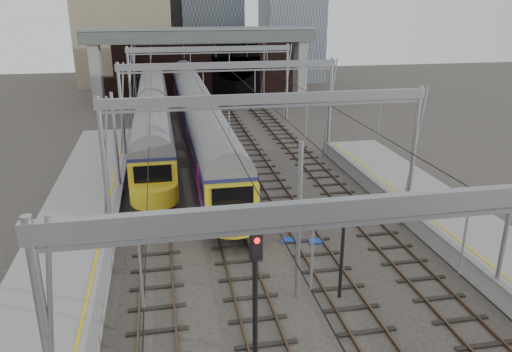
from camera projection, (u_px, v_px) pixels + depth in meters
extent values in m
plane|color=#38332D|center=(310.00, 323.00, 19.94)|extent=(160.00, 160.00, 0.00)
cube|color=gray|center=(51.00, 304.00, 20.23)|extent=(4.20, 55.00, 1.10)
cube|color=slate|center=(102.00, 288.00, 20.44)|extent=(0.35, 55.00, 0.12)
cube|color=gold|center=(89.00, 288.00, 20.33)|extent=(0.12, 55.00, 0.01)
cube|color=#4C3828|center=(144.00, 197.00, 32.59)|extent=(0.08, 80.00, 0.16)
cube|color=#4C3828|center=(167.00, 195.00, 32.85)|extent=(0.08, 80.00, 0.16)
cube|color=black|center=(156.00, 197.00, 32.75)|extent=(2.40, 80.00, 0.14)
cube|color=#4C3828|center=(206.00, 193.00, 33.31)|extent=(0.08, 80.00, 0.16)
cube|color=#4C3828|center=(227.00, 191.00, 33.57)|extent=(0.08, 80.00, 0.16)
cube|color=black|center=(216.00, 193.00, 33.47)|extent=(2.40, 80.00, 0.14)
cube|color=#4C3828|center=(264.00, 189.00, 34.03)|extent=(0.08, 80.00, 0.16)
cube|color=#4C3828|center=(284.00, 187.00, 34.29)|extent=(0.08, 80.00, 0.16)
cube|color=black|center=(274.00, 189.00, 34.19)|extent=(2.40, 80.00, 0.14)
cube|color=#4C3828|center=(320.00, 185.00, 34.76)|extent=(0.08, 80.00, 0.16)
cube|color=#4C3828|center=(340.00, 183.00, 35.02)|extent=(0.08, 80.00, 0.16)
cube|color=black|center=(330.00, 185.00, 34.91)|extent=(2.40, 80.00, 0.14)
cube|color=gray|center=(395.00, 204.00, 11.87)|extent=(16.80, 0.28, 0.50)
cylinder|color=gray|center=(106.00, 177.00, 24.55)|extent=(0.24, 0.24, 8.00)
cylinder|color=gray|center=(413.00, 158.00, 27.50)|extent=(0.24, 0.24, 8.00)
cube|color=gray|center=(269.00, 98.00, 24.83)|extent=(16.80, 0.28, 0.50)
cylinder|color=gray|center=(122.00, 116.00, 37.51)|extent=(0.24, 0.24, 8.00)
cylinder|color=gray|center=(330.00, 108.00, 40.47)|extent=(0.24, 0.24, 8.00)
cube|color=gray|center=(229.00, 65.00, 37.80)|extent=(16.80, 0.28, 0.50)
cylinder|color=gray|center=(130.00, 87.00, 50.48)|extent=(0.24, 0.24, 8.00)
cylinder|color=gray|center=(287.00, 82.00, 53.44)|extent=(0.24, 0.24, 8.00)
cube|color=gray|center=(210.00, 49.00, 50.77)|extent=(16.80, 0.28, 0.50)
cylinder|color=gray|center=(134.00, 71.00, 61.60)|extent=(0.24, 0.24, 8.00)
cylinder|color=gray|center=(264.00, 68.00, 64.56)|extent=(0.24, 0.24, 8.00)
cube|color=gray|center=(200.00, 40.00, 61.89)|extent=(16.80, 0.28, 0.50)
cube|color=black|center=(150.00, 115.00, 30.93)|extent=(0.03, 80.00, 0.03)
cube|color=black|center=(214.00, 113.00, 31.65)|extent=(0.03, 80.00, 0.03)
cube|color=black|center=(275.00, 110.00, 32.37)|extent=(0.03, 80.00, 0.03)
cube|color=black|center=(334.00, 108.00, 33.10)|extent=(0.03, 80.00, 0.03)
cube|color=black|center=(213.00, 62.00, 66.98)|extent=(26.00, 2.00, 9.00)
cube|color=black|center=(236.00, 77.00, 67.20)|extent=(6.50, 0.10, 5.20)
cylinder|color=black|center=(236.00, 57.00, 66.34)|extent=(6.50, 0.10, 6.50)
cube|color=black|center=(122.00, 88.00, 64.88)|extent=(6.00, 1.50, 3.00)
cube|color=gray|center=(96.00, 74.00, 58.94)|extent=(1.20, 2.50, 8.20)
cube|color=gray|center=(300.00, 69.00, 63.45)|extent=(1.20, 2.50, 8.20)
cube|color=#58635B|center=(201.00, 36.00, 59.84)|extent=(28.00, 3.00, 1.40)
cube|color=gray|center=(201.00, 29.00, 59.54)|extent=(28.00, 3.00, 0.30)
cube|color=tan|center=(123.00, 10.00, 75.63)|extent=(14.00, 12.00, 22.00)
cube|color=gray|center=(173.00, 20.00, 90.70)|extent=(18.00, 14.00, 18.00)
cube|color=black|center=(190.00, 110.00, 57.23)|extent=(2.24, 66.46, 0.70)
cube|color=#16224D|center=(189.00, 94.00, 56.59)|extent=(2.86, 66.46, 2.55)
cylinder|color=slate|center=(189.00, 82.00, 56.17)|extent=(2.80, 65.96, 2.80)
cube|color=black|center=(189.00, 90.00, 56.46)|extent=(2.88, 65.26, 0.76)
cube|color=#BD3B82|center=(189.00, 100.00, 56.83)|extent=(2.88, 65.46, 0.12)
cube|color=gold|center=(232.00, 206.00, 25.71)|extent=(2.80, 0.60, 2.35)
cube|color=black|center=(233.00, 197.00, 25.35)|extent=(2.14, 0.08, 1.02)
cube|color=black|center=(155.00, 140.00, 45.13)|extent=(2.25, 33.19, 0.70)
cube|color=#16224D|center=(153.00, 119.00, 44.50)|extent=(2.87, 33.19, 2.56)
cylinder|color=slate|center=(152.00, 104.00, 44.07)|extent=(2.81, 32.69, 2.81)
cube|color=black|center=(153.00, 114.00, 44.36)|extent=(2.89, 31.99, 0.77)
cube|color=#BD3B82|center=(154.00, 126.00, 44.73)|extent=(2.89, 32.19, 0.12)
cube|color=gold|center=(153.00, 183.00, 29.02)|extent=(2.81, 0.60, 2.36)
cube|color=black|center=(153.00, 174.00, 28.66)|extent=(2.15, 0.08, 1.02)
cylinder|color=black|center=(255.00, 306.00, 16.48)|extent=(0.18, 0.18, 5.31)
cube|color=black|center=(256.00, 245.00, 15.55)|extent=(0.43, 0.32, 1.00)
sphere|color=red|center=(257.00, 241.00, 15.36)|extent=(0.20, 0.20, 0.20)
cylinder|color=black|center=(342.00, 252.00, 21.01)|extent=(0.15, 0.15, 4.37)
cube|color=black|center=(346.00, 212.00, 20.21)|extent=(0.34, 0.22, 0.82)
sphere|color=red|center=(348.00, 209.00, 20.04)|extent=(0.16, 0.16, 0.16)
cube|color=#1846B4|center=(316.00, 241.00, 26.65)|extent=(0.84, 0.62, 0.09)
cube|color=#1846B4|center=(247.00, 231.00, 27.83)|extent=(1.00, 0.85, 0.10)
cube|color=#1846B4|center=(288.00, 240.00, 26.79)|extent=(0.86, 0.70, 0.09)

